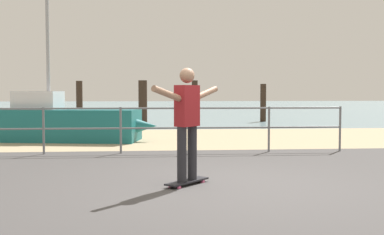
# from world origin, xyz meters

# --- Properties ---
(ground_plane) EXTENTS (24.00, 10.00, 0.04)m
(ground_plane) POSITION_xyz_m (0.00, -1.00, 0.00)
(ground_plane) COLOR #474444
(ground_plane) RESTS_ON ground
(beach_strip) EXTENTS (24.00, 6.00, 0.04)m
(beach_strip) POSITION_xyz_m (0.00, 7.00, 0.00)
(beach_strip) COLOR tan
(beach_strip) RESTS_ON ground
(sea_surface) EXTENTS (72.00, 50.00, 0.04)m
(sea_surface) POSITION_xyz_m (0.00, 35.00, 0.00)
(sea_surface) COLOR #75939E
(sea_surface) RESTS_ON ground
(railing_fence) EXTENTS (10.08, 0.05, 1.05)m
(railing_fence) POSITION_xyz_m (-1.69, 3.60, 0.70)
(railing_fence) COLOR slate
(railing_fence) RESTS_ON ground
(sailboat) EXTENTS (5.06, 2.13, 5.16)m
(sailboat) POSITION_xyz_m (-3.42, 6.43, 0.52)
(sailboat) COLOR #19666B
(sailboat) RESTS_ON ground
(skateboard) EXTENTS (0.69, 0.72, 0.08)m
(skateboard) POSITION_xyz_m (-0.48, 0.00, 0.07)
(skateboard) COLOR black
(skateboard) RESTS_ON ground
(skateboarder) EXTENTS (1.06, 1.11, 1.65)m
(skateboarder) POSITION_xyz_m (-0.48, 0.00, 1.02)
(skateboarder) COLOR #26262B
(skateboarder) RESTS_ON skateboard
(groyne_post_0) EXTENTS (0.27, 0.27, 1.86)m
(groyne_post_0) POSITION_xyz_m (-4.15, 13.75, 0.93)
(groyne_post_0) COLOR #332319
(groyne_post_0) RESTS_ON ground
(groyne_post_1) EXTENTS (0.38, 0.38, 1.88)m
(groyne_post_1) POSITION_xyz_m (-1.41, 13.68, 0.94)
(groyne_post_1) COLOR #332319
(groyne_post_1) RESTS_ON ground
(groyne_post_2) EXTENTS (0.33, 0.33, 2.01)m
(groyne_post_2) POSITION_xyz_m (1.33, 18.71, 1.00)
(groyne_post_2) COLOR #332319
(groyne_post_2) RESTS_ON ground
(groyne_post_3) EXTENTS (0.27, 0.27, 1.74)m
(groyne_post_3) POSITION_xyz_m (4.07, 14.18, 0.87)
(groyne_post_3) COLOR #332319
(groyne_post_3) RESTS_ON ground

